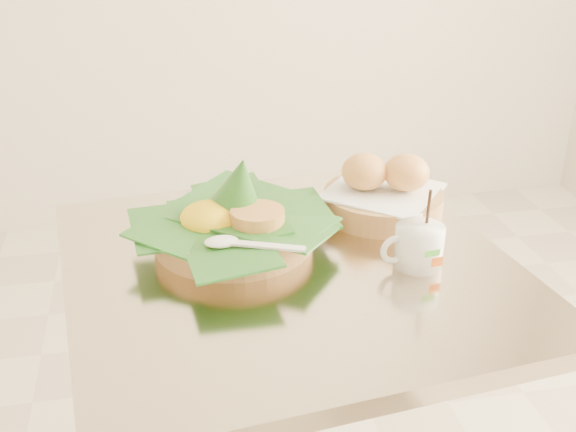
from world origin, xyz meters
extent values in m
cube|color=beige|center=(0.13, -0.01, 0.73)|extent=(0.78, 0.78, 0.03)
cylinder|color=tan|center=(0.06, 0.07, 0.77)|extent=(0.27, 0.27, 0.04)
cone|color=#275718|center=(0.07, 0.08, 0.85)|extent=(0.15, 0.16, 0.14)
ellipsoid|color=yellow|center=(0.02, 0.07, 0.80)|extent=(0.10, 0.10, 0.06)
cylinder|color=#CC9347|center=(0.09, 0.04, 0.81)|extent=(0.09, 0.09, 0.02)
cylinder|color=tan|center=(0.34, 0.14, 0.77)|extent=(0.22, 0.22, 0.04)
cube|color=white|center=(0.34, 0.14, 0.79)|extent=(0.26, 0.26, 0.01)
ellipsoid|color=#BF702C|center=(0.30, 0.15, 0.83)|extent=(0.08, 0.08, 0.07)
ellipsoid|color=#BF702C|center=(0.38, 0.13, 0.83)|extent=(0.08, 0.08, 0.07)
cylinder|color=white|center=(0.33, -0.06, 0.78)|extent=(0.08, 0.08, 0.07)
torus|color=white|center=(0.29, -0.07, 0.79)|extent=(0.05, 0.02, 0.05)
cylinder|color=#432313|center=(0.33, -0.06, 0.81)|extent=(0.07, 0.07, 0.01)
cylinder|color=black|center=(0.35, -0.05, 0.83)|extent=(0.02, 0.04, 0.10)
cube|color=green|center=(0.34, -0.10, 0.79)|extent=(0.03, 0.00, 0.01)
cube|color=orange|center=(0.35, -0.10, 0.77)|extent=(0.02, 0.00, 0.02)
camera|label=1|loc=(-0.07, -1.01, 1.31)|focal=45.00mm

